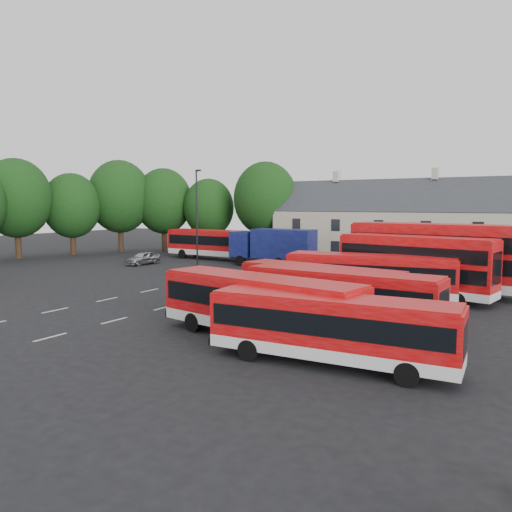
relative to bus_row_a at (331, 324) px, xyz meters
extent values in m
plane|color=black|center=(-18.01, 6.87, -1.66)|extent=(140.00, 140.00, 0.00)
cube|color=beige|center=(-18.01, 0.87, -1.65)|extent=(0.15, 1.80, 0.01)
cube|color=beige|center=(-18.01, 4.87, -1.65)|extent=(0.15, 1.80, 0.01)
cube|color=beige|center=(-18.01, 8.87, -1.65)|extent=(0.15, 1.80, 0.01)
cube|color=beige|center=(-18.01, 12.87, -1.65)|extent=(0.15, 1.80, 0.01)
cube|color=beige|center=(-18.01, 16.87, -1.65)|extent=(0.15, 1.80, 0.01)
cube|color=beige|center=(-18.01, 20.87, -1.65)|extent=(0.15, 1.80, 0.01)
cube|color=beige|center=(-18.01, 24.87, -1.65)|extent=(0.15, 1.80, 0.01)
cube|color=beige|center=(-13.01, -3.13, -1.65)|extent=(0.15, 1.80, 0.01)
cube|color=beige|center=(-13.01, 0.87, -1.65)|extent=(0.15, 1.80, 0.01)
cube|color=beige|center=(-13.01, 4.87, -1.65)|extent=(0.15, 1.80, 0.01)
cube|color=beige|center=(-13.01, 8.87, -1.65)|extent=(0.15, 1.80, 0.01)
cube|color=beige|center=(-13.01, 12.87, -1.65)|extent=(0.15, 1.80, 0.01)
cube|color=beige|center=(-13.01, 16.87, -1.65)|extent=(0.15, 1.80, 0.01)
cube|color=beige|center=(-13.01, 20.87, -1.65)|extent=(0.15, 1.80, 0.01)
cube|color=beige|center=(-13.01, 24.87, -1.65)|extent=(0.15, 1.80, 0.01)
cylinder|color=black|center=(-46.01, 16.87, 0.44)|extent=(0.70, 0.70, 4.20)
ellipsoid|color=black|center=(-46.01, 16.87, 5.32)|extent=(7.92, 7.92, 9.11)
cylinder|color=black|center=(-44.01, 22.87, 0.18)|extent=(0.70, 0.70, 3.67)
ellipsoid|color=black|center=(-44.01, 22.87, 4.44)|extent=(6.93, 6.93, 7.97)
cylinder|color=black|center=(-42.01, 28.87, 0.53)|extent=(0.70, 0.70, 4.38)
ellipsoid|color=black|center=(-42.01, 28.87, 5.61)|extent=(8.25, 8.25, 9.49)
cylinder|color=black|center=(-38.01, 32.87, 0.36)|extent=(0.70, 0.70, 4.02)
ellipsoid|color=black|center=(-38.01, 32.87, 5.03)|extent=(7.59, 7.59, 8.73)
cylinder|color=black|center=(-32.01, 34.87, 0.09)|extent=(0.70, 0.70, 3.50)
ellipsoid|color=black|center=(-32.01, 34.87, 4.15)|extent=(6.60, 6.60, 7.59)
cylinder|color=black|center=(-24.01, 35.87, 0.44)|extent=(0.70, 0.70, 4.20)
ellipsoid|color=black|center=(-24.01, 35.87, 5.32)|extent=(7.92, 7.92, 9.11)
cube|color=beige|center=(-4.01, 36.87, 1.09)|extent=(35.00, 7.00, 5.50)
cube|color=#2D3035|center=(-4.01, 36.87, 3.84)|extent=(35.70, 7.13, 7.13)
cube|color=beige|center=(-15.01, 36.87, 7.81)|extent=(0.60, 0.90, 1.20)
cube|color=beige|center=(-4.01, 36.87, 7.81)|extent=(0.60, 0.90, 1.20)
cube|color=silver|center=(0.00, 0.00, -0.97)|extent=(9.88, 2.92, 0.49)
cube|color=#B80B0D|center=(0.00, 0.00, 0.14)|extent=(9.88, 2.92, 1.73)
cube|color=black|center=(0.00, 0.00, 0.18)|extent=(9.50, 2.94, 0.84)
cube|color=#B80B0D|center=(0.00, 0.00, 1.05)|extent=(9.68, 2.81, 0.11)
cylinder|color=black|center=(-3.04, -1.22, -1.21)|extent=(0.90, 0.31, 0.89)
cylinder|color=black|center=(3.04, 1.22, -1.21)|extent=(0.90, 0.31, 0.89)
cube|color=silver|center=(-4.39, 1.84, -0.92)|extent=(10.74, 3.91, 0.52)
cube|color=#B80B0D|center=(-4.39, 1.84, 0.28)|extent=(10.74, 3.91, 1.86)
cube|color=black|center=(-4.39, 1.84, 0.32)|extent=(10.33, 3.90, 0.91)
cube|color=#B80B0D|center=(-4.39, 1.84, 1.25)|extent=(10.51, 3.78, 0.11)
cylinder|color=black|center=(-7.87, 1.27, -1.18)|extent=(0.98, 0.40, 0.95)
cylinder|color=black|center=(-0.91, 2.41, -1.18)|extent=(0.98, 0.40, 0.95)
cube|color=silver|center=(-2.06, 6.21, -0.93)|extent=(10.33, 2.72, 0.51)
cube|color=#B80B0D|center=(-2.06, 6.21, 0.23)|extent=(10.33, 2.72, 1.82)
cube|color=black|center=(-2.06, 6.21, 0.28)|extent=(9.92, 2.76, 0.89)
cube|color=#B80B0D|center=(-2.06, 6.21, 1.19)|extent=(10.12, 2.61, 0.11)
cylinder|color=black|center=(-5.38, 5.28, -1.19)|extent=(0.94, 0.30, 0.93)
cylinder|color=black|center=(1.25, 7.14, -1.19)|extent=(0.94, 0.30, 0.93)
cube|color=silver|center=(-4.16, 8.21, -0.96)|extent=(10.06, 3.49, 0.49)
cube|color=#B80B0D|center=(-4.16, 8.21, 0.16)|extent=(10.06, 3.49, 1.75)
cube|color=black|center=(-4.16, 8.21, 0.20)|extent=(9.68, 3.49, 0.85)
cube|color=#B80B0D|center=(-4.16, 8.21, 1.08)|extent=(9.85, 3.38, 0.11)
cylinder|color=black|center=(-7.42, 7.61, -1.21)|extent=(0.92, 0.36, 0.90)
cylinder|color=black|center=(-0.90, 8.81, -1.21)|extent=(0.92, 0.36, 0.90)
cube|color=silver|center=(-2.95, 13.48, -0.90)|extent=(11.02, 4.09, 0.54)
cube|color=#B80B0D|center=(-2.95, 13.48, 0.33)|extent=(11.02, 4.09, 1.91)
cube|color=black|center=(-2.95, 13.48, 0.37)|extent=(10.60, 4.08, 0.93)
cube|color=#B80B0D|center=(-2.95, 13.48, 1.33)|extent=(10.79, 3.96, 0.12)
cylinder|color=black|center=(-6.18, 11.85, -1.17)|extent=(1.01, 0.42, 0.98)
cylinder|color=black|center=(0.28, 15.10, -1.17)|extent=(1.01, 0.42, 0.98)
cube|color=silver|center=(-0.71, 15.88, -0.94)|extent=(10.47, 3.98, 0.51)
cube|color=#B80B0D|center=(-0.71, 15.88, 0.88)|extent=(10.47, 3.98, 3.11)
cube|color=black|center=(-0.71, 15.88, 0.27)|extent=(10.08, 3.97, 0.88)
cube|color=#B80B0D|center=(-0.71, 15.88, 2.48)|extent=(10.25, 3.85, 0.11)
cylinder|color=black|center=(-4.12, 15.39, -1.19)|extent=(0.96, 0.41, 0.93)
cylinder|color=black|center=(2.69, 16.38, -1.19)|extent=(0.96, 0.41, 0.93)
cube|color=black|center=(-0.71, 15.88, 1.48)|extent=(10.08, 3.97, 0.88)
cube|color=silver|center=(-0.11, 19.04, -0.81)|extent=(12.23, 4.15, 0.60)
cube|color=#B80B0D|center=(-0.11, 19.04, 1.31)|extent=(12.23, 4.15, 3.65)
cube|color=black|center=(-0.11, 19.04, 0.61)|extent=(11.77, 4.15, 1.04)
cube|color=#B80B0D|center=(-0.11, 19.04, 3.20)|extent=(11.98, 4.01, 0.13)
cylinder|color=black|center=(-4.06, 18.28, -1.11)|extent=(1.12, 0.43, 1.09)
cylinder|color=black|center=(3.85, 19.80, -1.11)|extent=(1.12, 0.43, 1.09)
cube|color=black|center=(-0.11, 19.04, 2.02)|extent=(11.77, 4.15, 1.04)
cube|color=silver|center=(-26.04, 28.00, -0.82)|extent=(11.87, 2.88, 0.59)
cube|color=#B80B0D|center=(-26.04, 28.00, 0.52)|extent=(11.87, 2.88, 2.10)
cube|color=black|center=(-26.04, 28.00, 0.58)|extent=(11.40, 2.94, 1.02)
cube|color=#B80B0D|center=(-26.04, 28.00, 1.62)|extent=(11.63, 2.77, 0.13)
cylinder|color=black|center=(-29.85, 26.85, -1.12)|extent=(1.08, 0.32, 1.08)
cylinder|color=black|center=(-22.24, 29.16, -1.12)|extent=(1.08, 0.32, 1.08)
cube|color=black|center=(-17.34, 25.94, -0.95)|extent=(8.81, 2.85, 0.33)
cube|color=#0E1453|center=(-20.59, 25.73, 0.51)|extent=(2.34, 2.84, 2.60)
cube|color=black|center=(-21.62, 25.67, 0.90)|extent=(0.25, 2.31, 1.30)
cube|color=#0E1453|center=(-16.10, 26.02, 0.68)|extent=(6.34, 3.10, 2.93)
cylinder|color=black|center=(-20.30, 24.52, -1.11)|extent=(1.10, 0.37, 1.08)
cylinder|color=black|center=(-14.13, 27.37, -1.11)|extent=(1.10, 0.37, 1.08)
imported|color=#A5A6AC|center=(-29.62, 20.15, -0.97)|extent=(1.76, 4.10, 1.38)
cylinder|color=black|center=(-24.55, 22.85, 3.19)|extent=(0.17, 0.17, 9.69)
cube|color=black|center=(-24.26, 22.82, 8.04)|extent=(0.60, 0.30, 0.17)
camera|label=1|loc=(7.45, -17.79, 4.68)|focal=35.00mm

